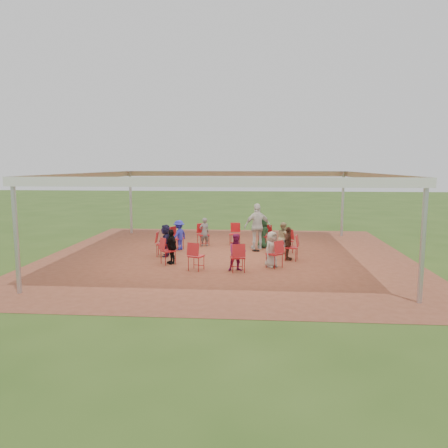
# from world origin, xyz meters

# --- Properties ---
(ground) EXTENTS (80.00, 80.00, 0.00)m
(ground) POSITION_xyz_m (0.00, 0.00, 0.00)
(ground) COLOR #325019
(ground) RESTS_ON ground
(dirt_patch) EXTENTS (13.00, 13.00, 0.00)m
(dirt_patch) POSITION_xyz_m (0.00, 0.00, 0.01)
(dirt_patch) COLOR brown
(dirt_patch) RESTS_ON ground
(tent) EXTENTS (10.33, 10.33, 3.00)m
(tent) POSITION_xyz_m (0.00, 0.00, 2.37)
(tent) COLOR #B2B2B7
(tent) RESTS_ON ground
(chair_0) EXTENTS (0.52, 0.50, 0.90)m
(chair_0) POSITION_xyz_m (2.28, -0.49, 0.45)
(chair_0) COLOR red
(chair_0) RESTS_ON ground
(chair_1) EXTENTS (0.56, 0.55, 0.90)m
(chair_1) POSITION_xyz_m (2.18, 0.82, 0.45)
(chair_1) COLOR red
(chair_1) RESTS_ON ground
(chair_2) EXTENTS (0.60, 0.60, 0.90)m
(chair_2) POSITION_xyz_m (1.39, 1.87, 0.45)
(chair_2) COLOR red
(chair_2) RESTS_ON ground
(chair_3) EXTENTS (0.45, 0.47, 0.90)m
(chair_3) POSITION_xyz_m (0.16, 2.32, 0.45)
(chair_3) COLOR red
(chair_3) RESTS_ON ground
(chair_4) EXTENTS (0.58, 0.59, 0.90)m
(chair_4) POSITION_xyz_m (-1.12, 2.04, 0.45)
(chair_4) COLOR red
(chair_4) RESTS_ON ground
(chair_5) EXTENTS (0.59, 0.58, 0.90)m
(chair_5) POSITION_xyz_m (-2.05, 1.11, 0.45)
(chair_5) COLOR red
(chair_5) RESTS_ON ground
(chair_6) EXTENTS (0.47, 0.45, 0.90)m
(chair_6) POSITION_xyz_m (-2.32, -0.17, 0.45)
(chair_6) COLOR red
(chair_6) RESTS_ON ground
(chair_7) EXTENTS (0.60, 0.60, 0.90)m
(chair_7) POSITION_xyz_m (-1.86, -1.40, 0.45)
(chair_7) COLOR red
(chair_7) RESTS_ON ground
(chair_8) EXTENTS (0.55, 0.56, 0.90)m
(chair_8) POSITION_xyz_m (-0.81, -2.18, 0.45)
(chair_8) COLOR red
(chair_8) RESTS_ON ground
(chair_9) EXTENTS (0.50, 0.52, 0.90)m
(chair_9) POSITION_xyz_m (0.50, -2.27, 0.45)
(chair_9) COLOR red
(chair_9) RESTS_ON ground
(chair_10) EXTENTS (0.61, 0.61, 0.90)m
(chair_10) POSITION_xyz_m (1.65, -1.64, 0.45)
(chair_10) COLOR red
(chair_10) RESTS_ON ground
(person_seated_0) EXTENTS (0.48, 0.74, 1.16)m
(person_seated_0) POSITION_xyz_m (2.16, -0.46, 0.59)
(person_seated_0) COLOR #4E2C1F
(person_seated_0) RESTS_ON ground
(person_seated_1) EXTENTS (0.50, 0.64, 1.16)m
(person_seated_1) POSITION_xyz_m (2.07, 0.78, 0.59)
(person_seated_1) COLOR tan
(person_seated_1) RESTS_ON ground
(person_seated_2) EXTENTS (0.65, 0.59, 1.16)m
(person_seated_2) POSITION_xyz_m (1.32, 1.77, 0.59)
(person_seated_2) COLOR #21492B
(person_seated_2) RESTS_ON ground
(person_seated_3) EXTENTS (0.51, 0.45, 1.16)m
(person_seated_3) POSITION_xyz_m (-1.06, 1.93, 0.59)
(person_seated_3) COLOR slate
(person_seated_3) RESTS_ON ground
(person_seated_4) EXTENTS (0.69, 0.84, 1.16)m
(person_seated_4) POSITION_xyz_m (-1.94, 1.05, 0.59)
(person_seated_4) COLOR #272BA9
(person_seated_4) RESTS_ON ground
(person_seated_5) EXTENTS (0.48, 1.11, 1.16)m
(person_seated_5) POSITION_xyz_m (-2.20, -0.16, 0.59)
(person_seated_5) COLOR #1C193C
(person_seated_5) RESTS_ON ground
(person_seated_6) EXTENTS (0.69, 0.75, 1.16)m
(person_seated_6) POSITION_xyz_m (-1.76, -1.33, 0.59)
(person_seated_6) COLOR black
(person_seated_6) RESTS_ON ground
(person_seated_7) EXTENTS (0.62, 0.44, 1.16)m
(person_seated_7) POSITION_xyz_m (0.48, -2.16, 0.59)
(person_seated_7) COLOR #881A53
(person_seated_7) RESTS_ON ground
(person_seated_8) EXTENTS (0.63, 0.63, 1.16)m
(person_seated_8) POSITION_xyz_m (1.57, -1.56, 0.59)
(person_seated_8) COLOR #B2AB9C
(person_seated_8) RESTS_ON ground
(standing_person) EXTENTS (1.16, 0.80, 1.80)m
(standing_person) POSITION_xyz_m (1.09, 1.46, 0.90)
(standing_person) COLOR silver
(standing_person) RESTS_ON ground
(cable_coil) EXTENTS (0.37, 0.37, 0.03)m
(cable_coil) POSITION_xyz_m (1.05, 1.03, 0.02)
(cable_coil) COLOR black
(cable_coil) RESTS_ON ground
(laptop) EXTENTS (0.34, 0.40, 0.24)m
(laptop) POSITION_xyz_m (2.01, -0.43, 0.56)
(laptop) COLOR #B7B7BC
(laptop) RESTS_ON ground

